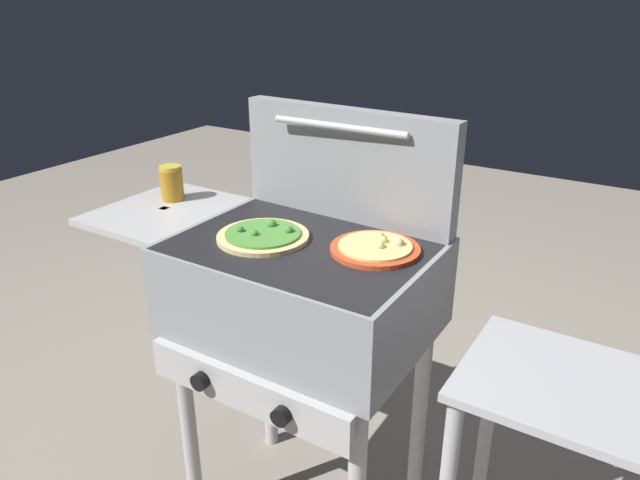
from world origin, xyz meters
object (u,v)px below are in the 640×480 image
(pizza_cheese, at_px, (376,248))
(sauce_jar, at_px, (172,183))
(prep_table, at_px, (556,461))
(pizza_veggie, at_px, (263,235))
(grill, at_px, (298,293))

(pizza_cheese, distance_m, sauce_jar, 0.69)
(sauce_jar, distance_m, prep_table, 1.25)
(pizza_cheese, xyz_separation_m, sauce_jar, (-0.69, 0.02, 0.04))
(sauce_jar, xyz_separation_m, prep_table, (1.17, -0.07, -0.42))
(pizza_cheese, bearing_deg, pizza_veggie, -163.90)
(prep_table, bearing_deg, grill, -179.63)
(sauce_jar, bearing_deg, prep_table, -3.32)
(grill, distance_m, prep_table, 0.71)
(pizza_cheese, height_order, prep_table, pizza_cheese)
(sauce_jar, relative_size, prep_table, 0.14)
(pizza_veggie, height_order, pizza_cheese, same)
(sauce_jar, bearing_deg, grill, -8.28)
(grill, distance_m, pizza_veggie, 0.18)
(grill, bearing_deg, pizza_veggie, -164.47)
(pizza_veggie, bearing_deg, prep_table, 2.15)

